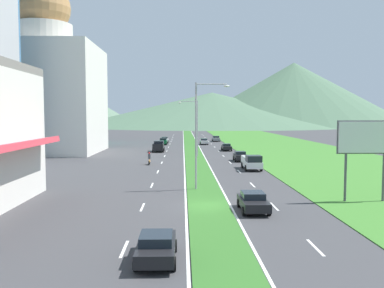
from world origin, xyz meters
TOP-DOWN VIEW (x-y plane):
  - ground_plane at (0.00, 0.00)m, footprint 600.00×600.00m
  - grass_median at (0.00, 60.00)m, footprint 3.20×240.00m
  - grass_verge_right at (20.60, 60.00)m, footprint 24.00×240.00m
  - lane_dash_left_1 at (-5.10, -10.10)m, footprint 0.16×2.80m
  - lane_dash_left_2 at (-5.10, -0.20)m, footprint 0.16×2.80m
  - lane_dash_left_3 at (-5.10, 9.71)m, footprint 0.16×2.80m
  - lane_dash_left_4 at (-5.10, 19.61)m, footprint 0.16×2.80m
  - lane_dash_left_5 at (-5.10, 29.51)m, footprint 0.16×2.80m
  - lane_dash_left_6 at (-5.10, 39.41)m, footprint 0.16×2.80m
  - lane_dash_left_7 at (-5.10, 49.32)m, footprint 0.16×2.80m
  - lane_dash_left_8 at (-5.10, 59.22)m, footprint 0.16×2.80m
  - lane_dash_left_9 at (-5.10, 69.12)m, footprint 0.16×2.80m
  - lane_dash_left_10 at (-5.10, 79.02)m, footprint 0.16×2.80m
  - lane_dash_left_11 at (-5.10, 88.93)m, footprint 0.16×2.80m
  - lane_dash_left_12 at (-5.10, 98.83)m, footprint 0.16×2.80m
  - lane_dash_left_13 at (-5.10, 108.73)m, footprint 0.16×2.80m
  - lane_dash_left_14 at (-5.10, 118.63)m, footprint 0.16×2.80m
  - lane_dash_right_1 at (5.10, -10.10)m, footprint 0.16×2.80m
  - lane_dash_right_2 at (5.10, -0.20)m, footprint 0.16×2.80m
  - lane_dash_right_3 at (5.10, 9.71)m, footprint 0.16×2.80m
  - lane_dash_right_4 at (5.10, 19.61)m, footprint 0.16×2.80m
  - lane_dash_right_5 at (5.10, 29.51)m, footprint 0.16×2.80m
  - lane_dash_right_6 at (5.10, 39.41)m, footprint 0.16×2.80m
  - lane_dash_right_7 at (5.10, 49.32)m, footprint 0.16×2.80m
  - lane_dash_right_8 at (5.10, 59.22)m, footprint 0.16×2.80m
  - lane_dash_right_9 at (5.10, 69.12)m, footprint 0.16×2.80m
  - lane_dash_right_10 at (5.10, 79.02)m, footprint 0.16×2.80m
  - lane_dash_right_11 at (5.10, 88.93)m, footprint 0.16×2.80m
  - lane_dash_right_12 at (5.10, 98.83)m, footprint 0.16×2.80m
  - lane_dash_right_13 at (5.10, 108.73)m, footprint 0.16×2.80m
  - lane_dash_right_14 at (5.10, 118.63)m, footprint 0.16×2.80m
  - edge_line_median_left at (-1.75, 60.00)m, footprint 0.16×240.00m
  - edge_line_median_right at (1.75, 60.00)m, footprint 0.16×240.00m
  - domed_building at (-27.76, 46.90)m, footprint 19.70×19.70m
  - midrise_colored at (-29.07, 73.12)m, footprint 13.70×13.70m
  - hill_far_left at (-96.63, 269.92)m, footprint 122.43×122.43m
  - hill_far_center at (17.39, 241.70)m, footprint 182.34×182.34m
  - hill_far_right at (73.01, 246.30)m, footprint 148.71×148.71m
  - street_lamp_near at (-0.39, 7.22)m, footprint 3.24×0.30m
  - street_lamp_mid at (0.15, 38.38)m, footprint 3.33×0.28m
  - billboard_roadside at (12.83, 1.37)m, footprint 4.68×0.28m
  - car_0 at (-3.28, -11.93)m, footprint 1.95×4.21m
  - car_1 at (-6.57, 73.55)m, footprint 1.87×4.09m
  - car_2 at (6.74, 49.95)m, footprint 1.89×4.19m
  - car_3 at (6.87, 31.29)m, footprint 1.92×4.12m
  - car_4 at (-6.61, 66.82)m, footprint 1.88×4.79m
  - car_5 at (3.17, 67.42)m, footprint 1.88×4.62m
  - car_6 at (3.20, -1.68)m, footprint 2.01×4.30m
  - car_7 at (7.01, 79.00)m, footprint 2.02×4.60m
  - pickup_truck_0 at (6.97, 21.15)m, footprint 2.18×5.40m
  - pickup_truck_1 at (-6.67, 48.35)m, footprint 2.18×5.40m
  - motorcycle_rider at (-6.76, 27.15)m, footprint 0.36×2.00m

SIDE VIEW (x-z plane):
  - ground_plane at x=0.00m, z-range 0.00..0.00m
  - lane_dash_left_1 at x=-5.10m, z-range 0.00..0.01m
  - lane_dash_left_2 at x=-5.10m, z-range 0.00..0.01m
  - lane_dash_left_3 at x=-5.10m, z-range 0.00..0.01m
  - lane_dash_left_4 at x=-5.10m, z-range 0.00..0.01m
  - lane_dash_left_5 at x=-5.10m, z-range 0.00..0.01m
  - lane_dash_left_6 at x=-5.10m, z-range 0.00..0.01m
  - lane_dash_left_7 at x=-5.10m, z-range 0.00..0.01m
  - lane_dash_left_8 at x=-5.10m, z-range 0.00..0.01m
  - lane_dash_left_9 at x=-5.10m, z-range 0.00..0.01m
  - lane_dash_left_10 at x=-5.10m, z-range 0.00..0.01m
  - lane_dash_left_11 at x=-5.10m, z-range 0.00..0.01m
  - lane_dash_left_12 at x=-5.10m, z-range 0.00..0.01m
  - lane_dash_left_13 at x=-5.10m, z-range 0.00..0.01m
  - lane_dash_left_14 at x=-5.10m, z-range 0.00..0.01m
  - lane_dash_right_1 at x=5.10m, z-range 0.00..0.01m
  - lane_dash_right_2 at x=5.10m, z-range 0.00..0.01m
  - lane_dash_right_3 at x=5.10m, z-range 0.00..0.01m
  - lane_dash_right_4 at x=5.10m, z-range 0.00..0.01m
  - lane_dash_right_5 at x=5.10m, z-range 0.00..0.01m
  - lane_dash_right_6 at x=5.10m, z-range 0.00..0.01m
  - lane_dash_right_7 at x=5.10m, z-range 0.00..0.01m
  - lane_dash_right_8 at x=5.10m, z-range 0.00..0.01m
  - lane_dash_right_9 at x=5.10m, z-range 0.00..0.01m
  - lane_dash_right_10 at x=5.10m, z-range 0.00..0.01m
  - lane_dash_right_11 at x=5.10m, z-range 0.00..0.01m
  - lane_dash_right_12 at x=5.10m, z-range 0.00..0.01m
  - lane_dash_right_13 at x=5.10m, z-range 0.00..0.01m
  - lane_dash_right_14 at x=5.10m, z-range 0.00..0.01m
  - edge_line_median_left at x=-1.75m, z-range 0.00..0.01m
  - edge_line_median_right at x=1.75m, z-range 0.00..0.01m
  - grass_median at x=0.00m, z-range 0.00..0.06m
  - grass_verge_right at x=20.60m, z-range 0.00..0.06m
  - car_0 at x=-3.28m, z-range 0.03..1.41m
  - car_6 at x=3.20m, z-range 0.02..1.43m
  - car_2 at x=6.74m, z-range 0.03..1.43m
  - car_5 at x=3.17m, z-range 0.02..1.46m
  - motorcycle_rider at x=-6.76m, z-range -0.15..1.65m
  - car_7 at x=7.01m, z-range 0.03..1.49m
  - car_1 at x=-6.57m, z-range 0.00..1.55m
  - car_3 at x=6.87m, z-range 0.02..1.54m
  - car_4 at x=-6.61m, z-range 0.00..1.64m
  - pickup_truck_0 at x=6.97m, z-range -0.02..1.98m
  - pickup_truck_1 at x=-6.67m, z-range -0.02..1.98m
  - billboard_roadside at x=12.83m, z-range 1.63..8.28m
  - street_lamp_mid at x=0.15m, z-range 0.74..10.27m
  - street_lamp_near at x=-0.39m, z-range 0.74..10.88m
  - hill_far_center at x=17.39m, z-range 0.00..21.93m
  - midrise_colored at x=-29.07m, z-range 0.00..23.31m
  - domed_building at x=-27.76m, z-range -3.59..28.19m
  - hill_far_left at x=-96.63m, z-range 0.00..36.37m
  - hill_far_right at x=73.01m, z-range 0.00..42.26m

